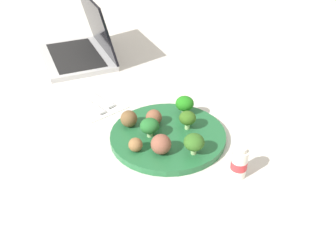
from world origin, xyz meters
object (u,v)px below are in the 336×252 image
object	(u,v)px
yogurt_bottle	(239,163)
fork	(101,100)
laptop	(82,48)
meatball_far_rim	(154,118)
knife	(90,104)
meatball_mid_left	(161,144)
napkin	(95,102)
broccoli_floret_back_right	(150,126)
broccoli_floret_back_left	(194,142)
plate	(168,136)
broccoli_floret_mid_right	(187,118)
broccoli_floret_front_left	(185,104)
meatball_front_left	(129,119)
meatball_front_right	(135,144)

from	to	relation	value
yogurt_bottle	fork	bearing A→B (deg)	-175.72
fork	laptop	size ratio (longest dim) A/B	0.32
meatball_far_rim	knife	bearing A→B (deg)	-165.71
meatball_mid_left	napkin	bearing A→B (deg)	174.86
fork	napkin	bearing A→B (deg)	-115.70
meatball_far_rim	broccoli_floret_back_right	bearing A→B (deg)	-51.84
broccoli_floret_back_left	knife	xyz separation A→B (m)	(-0.36, -0.04, -0.04)
plate	napkin	world-z (taller)	plate
knife	broccoli_floret_back_left	bearing A→B (deg)	6.48
fork	knife	world-z (taller)	same
plate	broccoli_floret_mid_right	size ratio (longest dim) A/B	5.88
plate	yogurt_bottle	size ratio (longest dim) A/B	3.76
broccoli_floret_mid_right	laptop	world-z (taller)	laptop
meatball_far_rim	knife	distance (m)	0.22
broccoli_floret_front_left	meatball_mid_left	bearing A→B (deg)	-62.94
broccoli_floret_back_right	napkin	size ratio (longest dim) A/B	0.28
broccoli_floret_back_left	meatball_mid_left	world-z (taller)	broccoli_floret_back_left
meatball_mid_left	laptop	distance (m)	0.63
napkin	fork	xyz separation A→B (m)	(0.01, 0.02, 0.00)
napkin	yogurt_bottle	size ratio (longest dim) A/B	2.29
broccoli_floret_front_left	fork	xyz separation A→B (m)	(-0.22, -0.11, -0.04)
knife	yogurt_bottle	world-z (taller)	yogurt_bottle
broccoli_floret_mid_right	meatball_mid_left	bearing A→B (deg)	-76.94
meatball_far_rim	yogurt_bottle	world-z (taller)	yogurt_bottle
yogurt_bottle	laptop	xyz separation A→B (m)	(-0.76, 0.10, 0.01)
napkin	yogurt_bottle	world-z (taller)	yogurt_bottle
laptop	plate	bearing A→B (deg)	-11.31
meatball_front_left	knife	xyz separation A→B (m)	(-0.17, -0.00, -0.03)
broccoli_floret_back_right	meatball_mid_left	xyz separation A→B (m)	(0.06, -0.02, -0.01)
broccoli_floret_back_right	meatball_front_left	bearing A→B (deg)	-173.34
broccoli_floret_mid_right	fork	distance (m)	0.29
meatball_front_left	broccoli_floret_mid_right	bearing A→B (deg)	41.56
meatball_far_rim	napkin	xyz separation A→B (m)	(-0.21, -0.03, -0.03)
meatball_far_rim	yogurt_bottle	bearing A→B (deg)	3.89
broccoli_floret_front_left	napkin	world-z (taller)	broccoli_floret_front_left
knife	meatball_front_right	bearing A→B (deg)	-10.14
broccoli_floret_back_left	meatball_front_right	bearing A→B (deg)	-138.56
meatball_far_rim	meatball_mid_left	bearing A→B (deg)	-33.24
laptop	knife	bearing A→B (deg)	-28.74
meatball_mid_left	meatball_far_rim	world-z (taller)	meatball_mid_left
broccoli_floret_front_left	broccoli_floret_back_left	bearing A→B (deg)	-38.64
broccoli_floret_back_left	napkin	bearing A→B (deg)	-176.49
meatball_mid_left	knife	size ratio (longest dim) A/B	0.32
meatball_far_rim	broccoli_floret_front_left	bearing A→B (deg)	79.97
broccoli_floret_front_left	broccoli_floret_back_left	xyz separation A→B (m)	(0.13, -0.11, 0.00)
broccoli_floret_back_right	laptop	xyz separation A→B (m)	(-0.54, 0.15, -0.01)
meatball_front_left	napkin	size ratio (longest dim) A/B	0.24
plate	meatball_front_left	size ratio (longest dim) A/B	6.72
meatball_front_left	broccoli_floret_back_left	bearing A→B (deg)	10.84
broccoli_floret_front_left	meatball_mid_left	size ratio (longest dim) A/B	1.07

